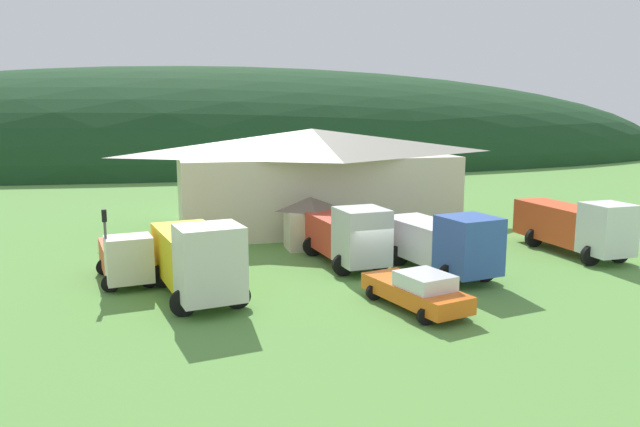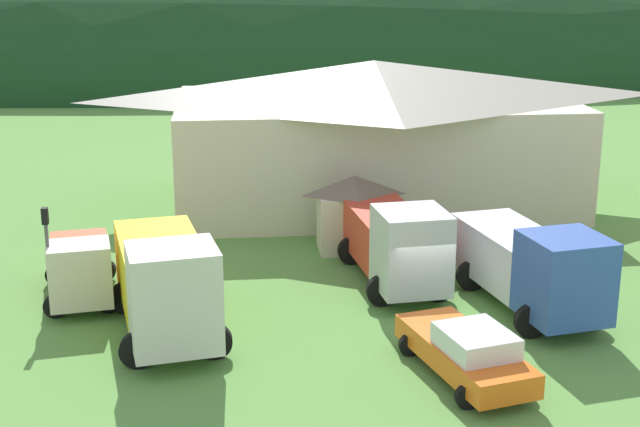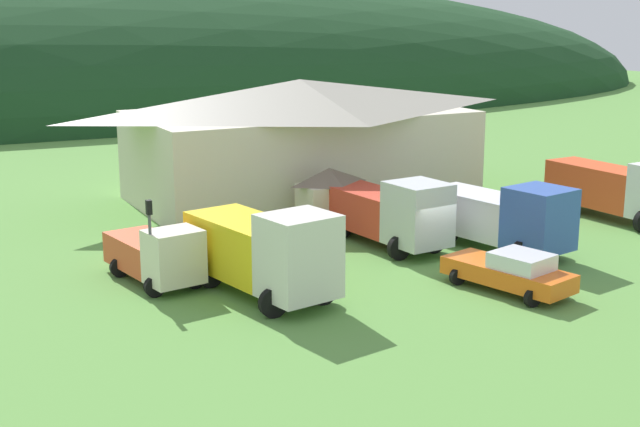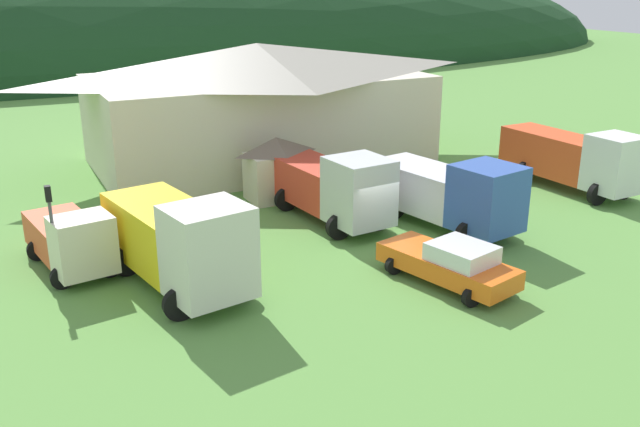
{
  "view_description": "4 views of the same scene",
  "coord_description": "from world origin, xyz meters",
  "px_view_note": "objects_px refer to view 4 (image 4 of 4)",
  "views": [
    {
      "loc": [
        -10.05,
        -27.19,
        8.21
      ],
      "look_at": [
        -1.63,
        4.86,
        2.51
      ],
      "focal_mm": 33.79,
      "sensor_mm": 36.0,
      "label": 1
    },
    {
      "loc": [
        -6.6,
        -28.21,
        11.81
      ],
      "look_at": [
        -3.32,
        4.27,
        2.4
      ],
      "focal_mm": 50.95,
      "sensor_mm": 36.0,
      "label": 2
    },
    {
      "loc": [
        -21.65,
        -30.3,
        10.84
      ],
      "look_at": [
        -3.35,
        4.84,
        1.47
      ],
      "focal_mm": 48.79,
      "sensor_mm": 36.0,
      "label": 3
    },
    {
      "loc": [
        -14.37,
        -23.35,
        10.6
      ],
      "look_at": [
        -2.46,
        0.67,
        1.34
      ],
      "focal_mm": 38.97,
      "sensor_mm": 36.0,
      "label": 4
    }
  ],
  "objects_px": {
    "light_truck_cream": "(72,239)",
    "traffic_light_west": "(52,226)",
    "play_shed_cream": "(277,168)",
    "traffic_cone_mid_row": "(408,258)",
    "depot_building": "(258,102)",
    "service_pickup_orange": "(450,263)",
    "flatbed_truck_yellow": "(180,240)",
    "traffic_cone_near_pickup": "(412,198)",
    "heavy_rig_white": "(574,157)",
    "box_truck_blue": "(450,192)",
    "tow_truck_silver": "(333,186)"
  },
  "relations": [
    {
      "from": "flatbed_truck_yellow",
      "to": "traffic_cone_mid_row",
      "type": "relative_size",
      "value": 11.92
    },
    {
      "from": "light_truck_cream",
      "to": "service_pickup_orange",
      "type": "height_order",
      "value": "light_truck_cream"
    },
    {
      "from": "box_truck_blue",
      "to": "traffic_light_west",
      "type": "height_order",
      "value": "traffic_light_west"
    },
    {
      "from": "heavy_rig_white",
      "to": "traffic_cone_mid_row",
      "type": "relative_size",
      "value": 12.34
    },
    {
      "from": "depot_building",
      "to": "traffic_cone_near_pickup",
      "type": "bearing_deg",
      "value": -67.39
    },
    {
      "from": "play_shed_cream",
      "to": "light_truck_cream",
      "type": "relative_size",
      "value": 0.56
    },
    {
      "from": "tow_truck_silver",
      "to": "traffic_light_west",
      "type": "xyz_separation_m",
      "value": [
        -11.97,
        -2.04,
        0.68
      ]
    },
    {
      "from": "service_pickup_orange",
      "to": "traffic_light_west",
      "type": "xyz_separation_m",
      "value": [
        -12.65,
        5.8,
        1.54
      ]
    },
    {
      "from": "traffic_light_west",
      "to": "traffic_cone_mid_row",
      "type": "relative_size",
      "value": 5.98
    },
    {
      "from": "box_truck_blue",
      "to": "traffic_cone_near_pickup",
      "type": "relative_size",
      "value": 14.27
    },
    {
      "from": "heavy_rig_white",
      "to": "tow_truck_silver",
      "type": "bearing_deg",
      "value": -97.44
    },
    {
      "from": "play_shed_cream",
      "to": "heavy_rig_white",
      "type": "distance_m",
      "value": 15.29
    },
    {
      "from": "depot_building",
      "to": "traffic_cone_mid_row",
      "type": "relative_size",
      "value": 31.25
    },
    {
      "from": "box_truck_blue",
      "to": "heavy_rig_white",
      "type": "xyz_separation_m",
      "value": [
        9.27,
        2.01,
        0.04
      ]
    },
    {
      "from": "flatbed_truck_yellow",
      "to": "traffic_light_west",
      "type": "bearing_deg",
      "value": -125.79
    },
    {
      "from": "flatbed_truck_yellow",
      "to": "heavy_rig_white",
      "type": "height_order",
      "value": "flatbed_truck_yellow"
    },
    {
      "from": "box_truck_blue",
      "to": "service_pickup_orange",
      "type": "relative_size",
      "value": 1.37
    },
    {
      "from": "flatbed_truck_yellow",
      "to": "service_pickup_orange",
      "type": "distance_m",
      "value": 9.63
    },
    {
      "from": "light_truck_cream",
      "to": "flatbed_truck_yellow",
      "type": "relative_size",
      "value": 0.73
    },
    {
      "from": "depot_building",
      "to": "play_shed_cream",
      "type": "xyz_separation_m",
      "value": [
        -1.91,
        -7.16,
        -1.95
      ]
    },
    {
      "from": "depot_building",
      "to": "heavy_rig_white",
      "type": "distance_m",
      "value": 17.66
    },
    {
      "from": "service_pickup_orange",
      "to": "traffic_cone_mid_row",
      "type": "bearing_deg",
      "value": 166.15
    },
    {
      "from": "play_shed_cream",
      "to": "depot_building",
      "type": "bearing_deg",
      "value": 75.04
    },
    {
      "from": "tow_truck_silver",
      "to": "depot_building",
      "type": "bearing_deg",
      "value": 169.23
    },
    {
      "from": "light_truck_cream",
      "to": "traffic_cone_mid_row",
      "type": "xyz_separation_m",
      "value": [
        11.91,
        -4.73,
        -1.22
      ]
    },
    {
      "from": "depot_building",
      "to": "service_pickup_orange",
      "type": "xyz_separation_m",
      "value": [
        -0.28,
        -19.18,
        -2.74
      ]
    },
    {
      "from": "depot_building",
      "to": "light_truck_cream",
      "type": "bearing_deg",
      "value": -136.0
    },
    {
      "from": "flatbed_truck_yellow",
      "to": "heavy_rig_white",
      "type": "relative_size",
      "value": 0.97
    },
    {
      "from": "play_shed_cream",
      "to": "light_truck_cream",
      "type": "height_order",
      "value": "play_shed_cream"
    },
    {
      "from": "light_truck_cream",
      "to": "traffic_cone_near_pickup",
      "type": "bearing_deg",
      "value": 86.79
    },
    {
      "from": "flatbed_truck_yellow",
      "to": "heavy_rig_white",
      "type": "distance_m",
      "value": 21.65
    },
    {
      "from": "flatbed_truck_yellow",
      "to": "traffic_cone_near_pickup",
      "type": "xyz_separation_m",
      "value": [
        13.19,
        5.19,
        -1.84
      ]
    },
    {
      "from": "light_truck_cream",
      "to": "traffic_cone_mid_row",
      "type": "distance_m",
      "value": 12.87
    },
    {
      "from": "flatbed_truck_yellow",
      "to": "traffic_cone_near_pickup",
      "type": "relative_size",
      "value": 14.28
    },
    {
      "from": "traffic_light_west",
      "to": "traffic_cone_mid_row",
      "type": "bearing_deg",
      "value": -13.98
    },
    {
      "from": "depot_building",
      "to": "box_truck_blue",
      "type": "xyz_separation_m",
      "value": [
        3.19,
        -14.4,
        -1.89
      ]
    },
    {
      "from": "depot_building",
      "to": "traffic_cone_mid_row",
      "type": "xyz_separation_m",
      "value": [
        -0.31,
        -16.52,
        -3.57
      ]
    },
    {
      "from": "light_truck_cream",
      "to": "traffic_cone_near_pickup",
      "type": "distance_m",
      "value": 16.54
    },
    {
      "from": "light_truck_cream",
      "to": "service_pickup_orange",
      "type": "bearing_deg",
      "value": 48.96
    },
    {
      "from": "traffic_cone_near_pickup",
      "to": "traffic_cone_mid_row",
      "type": "distance_m",
      "value": 7.88
    },
    {
      "from": "play_shed_cream",
      "to": "heavy_rig_white",
      "type": "xyz_separation_m",
      "value": [
        14.37,
        -5.23,
        0.1
      ]
    },
    {
      "from": "box_truck_blue",
      "to": "service_pickup_orange",
      "type": "height_order",
      "value": "box_truck_blue"
    },
    {
      "from": "play_shed_cream",
      "to": "traffic_light_west",
      "type": "relative_size",
      "value": 0.82
    },
    {
      "from": "play_shed_cream",
      "to": "traffic_cone_near_pickup",
      "type": "relative_size",
      "value": 5.87
    },
    {
      "from": "light_truck_cream",
      "to": "traffic_light_west",
      "type": "xyz_separation_m",
      "value": [
        -0.71,
        -1.59,
        1.15
      ]
    },
    {
      "from": "light_truck_cream",
      "to": "traffic_light_west",
      "type": "relative_size",
      "value": 1.45
    },
    {
      "from": "play_shed_cream",
      "to": "traffic_cone_mid_row",
      "type": "height_order",
      "value": "play_shed_cream"
    },
    {
      "from": "box_truck_blue",
      "to": "traffic_cone_mid_row",
      "type": "height_order",
      "value": "box_truck_blue"
    },
    {
      "from": "tow_truck_silver",
      "to": "heavy_rig_white",
      "type": "xyz_separation_m",
      "value": [
        13.42,
        -1.05,
        0.02
      ]
    },
    {
      "from": "heavy_rig_white",
      "to": "traffic_light_west",
      "type": "xyz_separation_m",
      "value": [
        -25.38,
        -0.99,
        0.66
      ]
    }
  ]
}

